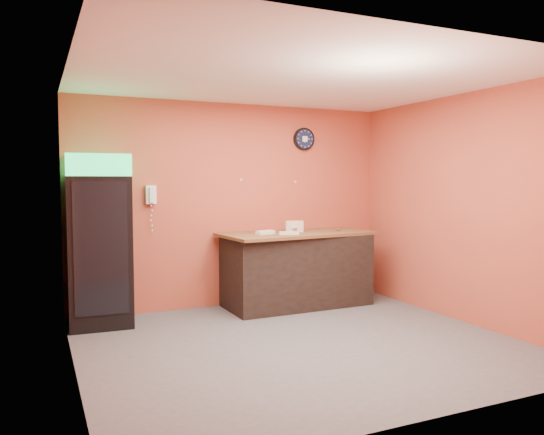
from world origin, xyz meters
TOP-DOWN VIEW (x-y plane):
  - floor at (0.00, 0.00)m, footprint 4.50×4.50m
  - back_wall at (0.00, 2.00)m, footprint 4.50×0.02m
  - left_wall at (-2.25, 0.00)m, footprint 0.02×4.00m
  - right_wall at (2.25, 0.00)m, footprint 0.02×4.00m
  - ceiling at (0.00, 0.00)m, footprint 4.50×4.00m
  - beverage_cooler at (-1.85, 1.60)m, footprint 0.76×0.77m
  - prep_counter at (0.76, 1.56)m, footprint 1.99×0.92m
  - wall_clock at (1.08, 1.97)m, footprint 0.33×0.06m
  - wall_phone at (-1.17, 1.95)m, footprint 0.13×0.11m
  - butcher_paper at (0.76, 1.56)m, footprint 2.18×1.15m
  - sub_roll_stack at (0.74, 1.61)m, footprint 0.26×0.14m
  - wrapped_sandwich_left at (0.24, 1.48)m, footprint 0.29×0.19m
  - wrapped_sandwich_mid at (0.52, 1.33)m, footprint 0.28×0.19m
  - wrapped_sandwich_right at (0.31, 1.61)m, footprint 0.28×0.19m
  - kitchen_tool at (0.71, 1.54)m, footprint 0.07×0.07m

SIDE VIEW (x-z plane):
  - floor at x=0.00m, z-range 0.00..0.00m
  - prep_counter at x=0.76m, z-range 0.00..0.98m
  - beverage_cooler at x=-1.85m, z-range -0.02..2.02m
  - butcher_paper at x=0.76m, z-range 0.98..1.02m
  - wrapped_sandwich_mid at x=0.52m, z-range 1.02..1.06m
  - wrapped_sandwich_right at x=0.31m, z-range 1.02..1.06m
  - wrapped_sandwich_left at x=0.24m, z-range 1.02..1.06m
  - kitchen_tool at x=0.71m, z-range 1.02..1.09m
  - sub_roll_stack at x=0.74m, z-range 1.02..1.18m
  - back_wall at x=0.00m, z-range 0.00..2.80m
  - left_wall at x=-2.25m, z-range 0.00..2.80m
  - right_wall at x=2.25m, z-range 0.00..2.80m
  - wall_phone at x=-1.17m, z-range 1.44..1.67m
  - wall_clock at x=1.08m, z-range 2.18..2.51m
  - ceiling at x=0.00m, z-range 2.79..2.81m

